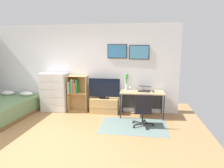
{
  "coord_description": "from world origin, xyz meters",
  "views": [
    {
      "loc": [
        1.93,
        -3.67,
        1.98
      ],
      "look_at": [
        1.16,
        1.5,
        1.04
      ],
      "focal_mm": 32.02,
      "sensor_mm": 36.0,
      "label": 1
    }
  ],
  "objects_px": {
    "office_chair": "(143,110)",
    "bamboo_vase": "(127,82)",
    "dresser": "(54,92)",
    "bed": "(2,109)",
    "bookshelf": "(76,91)",
    "desk": "(142,95)",
    "laptop": "(144,89)",
    "tv_stand": "(105,106)",
    "computer_mouse": "(153,92)",
    "wine_glass": "(130,87)",
    "television": "(104,89)"
  },
  "relations": [
    {
      "from": "office_chair",
      "to": "bamboo_vase",
      "type": "bearing_deg",
      "value": 109.83
    },
    {
      "from": "bamboo_vase",
      "to": "dresser",
      "type": "bearing_deg",
      "value": -176.77
    },
    {
      "from": "bed",
      "to": "bookshelf",
      "type": "xyz_separation_m",
      "value": [
        1.98,
        0.84,
        0.42
      ]
    },
    {
      "from": "desk",
      "to": "laptop",
      "type": "distance_m",
      "value": 0.2
    },
    {
      "from": "bookshelf",
      "to": "laptop",
      "type": "height_order",
      "value": "bookshelf"
    },
    {
      "from": "tv_stand",
      "to": "bamboo_vase",
      "type": "distance_m",
      "value": 1.0
    },
    {
      "from": "desk",
      "to": "computer_mouse",
      "type": "relative_size",
      "value": 12.11
    },
    {
      "from": "bed",
      "to": "laptop",
      "type": "bearing_deg",
      "value": 11.76
    },
    {
      "from": "dresser",
      "to": "desk",
      "type": "distance_m",
      "value": 2.75
    },
    {
      "from": "bookshelf",
      "to": "tv_stand",
      "type": "bearing_deg",
      "value": -3.3
    },
    {
      "from": "tv_stand",
      "to": "desk",
      "type": "distance_m",
      "value": 1.2
    },
    {
      "from": "bookshelf",
      "to": "desk",
      "type": "distance_m",
      "value": 2.05
    },
    {
      "from": "dresser",
      "to": "wine_glass",
      "type": "height_order",
      "value": "dresser"
    },
    {
      "from": "television",
      "to": "desk",
      "type": "distance_m",
      "value": 1.15
    },
    {
      "from": "television",
      "to": "desk",
      "type": "xyz_separation_m",
      "value": [
        1.14,
        -0.02,
        -0.16
      ]
    },
    {
      "from": "bookshelf",
      "to": "bamboo_vase",
      "type": "bearing_deg",
      "value": 2.2
    },
    {
      "from": "laptop",
      "to": "television",
      "type": "bearing_deg",
      "value": -172.26
    },
    {
      "from": "bookshelf",
      "to": "desk",
      "type": "relative_size",
      "value": 0.9
    },
    {
      "from": "bookshelf",
      "to": "television",
      "type": "distance_m",
      "value": 0.92
    },
    {
      "from": "wine_glass",
      "to": "bamboo_vase",
      "type": "bearing_deg",
      "value": 112.0
    },
    {
      "from": "computer_mouse",
      "to": "bamboo_vase",
      "type": "relative_size",
      "value": 0.22
    },
    {
      "from": "dresser",
      "to": "wine_glass",
      "type": "xyz_separation_m",
      "value": [
        2.4,
        -0.18,
        0.26
      ]
    },
    {
      "from": "computer_mouse",
      "to": "tv_stand",
      "type": "bearing_deg",
      "value": 173.78
    },
    {
      "from": "tv_stand",
      "to": "wine_glass",
      "type": "height_order",
      "value": "wine_glass"
    },
    {
      "from": "tv_stand",
      "to": "bamboo_vase",
      "type": "height_order",
      "value": "bamboo_vase"
    },
    {
      "from": "bookshelf",
      "to": "desk",
      "type": "height_order",
      "value": "bookshelf"
    },
    {
      "from": "bookshelf",
      "to": "television",
      "type": "xyz_separation_m",
      "value": [
        0.91,
        -0.07,
        0.11
      ]
    },
    {
      "from": "bamboo_vase",
      "to": "office_chair",
      "type": "bearing_deg",
      "value": -65.49
    },
    {
      "from": "television",
      "to": "computer_mouse",
      "type": "distance_m",
      "value": 1.46
    },
    {
      "from": "office_chair",
      "to": "laptop",
      "type": "bearing_deg",
      "value": 83.5
    },
    {
      "from": "bed",
      "to": "bookshelf",
      "type": "height_order",
      "value": "bookshelf"
    },
    {
      "from": "computer_mouse",
      "to": "wine_glass",
      "type": "bearing_deg",
      "value": -176.82
    },
    {
      "from": "bookshelf",
      "to": "office_chair",
      "type": "distance_m",
      "value": 2.33
    },
    {
      "from": "tv_stand",
      "to": "bamboo_vase",
      "type": "relative_size",
      "value": 1.79
    },
    {
      "from": "office_chair",
      "to": "bed",
      "type": "bearing_deg",
      "value": 172.54
    },
    {
      "from": "bed",
      "to": "television",
      "type": "height_order",
      "value": "television"
    },
    {
      "from": "dresser",
      "to": "office_chair",
      "type": "bearing_deg",
      "value": -19.22
    },
    {
      "from": "television",
      "to": "computer_mouse",
      "type": "height_order",
      "value": "television"
    },
    {
      "from": "dresser",
      "to": "tv_stand",
      "type": "relative_size",
      "value": 1.43
    },
    {
      "from": "television",
      "to": "bamboo_vase",
      "type": "bearing_deg",
      "value": 11.47
    },
    {
      "from": "dresser",
      "to": "office_chair",
      "type": "xyz_separation_m",
      "value": [
        2.77,
        -0.97,
        -0.15
      ]
    },
    {
      "from": "dresser",
      "to": "desk",
      "type": "height_order",
      "value": "dresser"
    },
    {
      "from": "dresser",
      "to": "computer_mouse",
      "type": "height_order",
      "value": "dresser"
    },
    {
      "from": "office_chair",
      "to": "laptop",
      "type": "xyz_separation_m",
      "value": [
        0.03,
        0.95,
        0.34
      ]
    },
    {
      "from": "wine_glass",
      "to": "bookshelf",
      "type": "bearing_deg",
      "value": 171.73
    },
    {
      "from": "laptop",
      "to": "bed",
      "type": "bearing_deg",
      "value": -161.23
    },
    {
      "from": "desk",
      "to": "computer_mouse",
      "type": "distance_m",
      "value": 0.37
    },
    {
      "from": "bookshelf",
      "to": "computer_mouse",
      "type": "height_order",
      "value": "bookshelf"
    },
    {
      "from": "tv_stand",
      "to": "television",
      "type": "distance_m",
      "value": 0.54
    },
    {
      "from": "television",
      "to": "bamboo_vase",
      "type": "relative_size",
      "value": 1.98
    }
  ]
}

